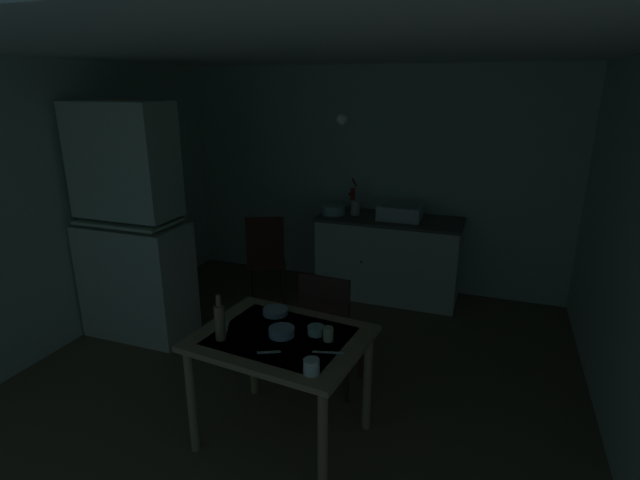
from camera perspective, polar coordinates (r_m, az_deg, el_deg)
ground_plane at (r=4.09m, az=-2.19°, el=-15.25°), size 5.30×5.30×0.00m
wall_back at (r=5.55m, az=5.96°, el=7.12°), size 4.40×0.10×2.43m
wall_left at (r=4.84m, az=-27.37°, el=3.66°), size 0.10×4.24×2.43m
ceiling_slab at (r=3.44m, az=-2.70°, el=21.92°), size 4.40×4.24×0.10m
hutch_cabinet at (r=4.62m, az=-21.08°, el=0.89°), size 0.94×0.51×2.09m
counter_cabinet at (r=5.33m, az=7.99°, el=-2.01°), size 1.51×0.64×0.88m
sink_basin at (r=5.16m, az=9.33°, el=3.28°), size 0.44×0.34×0.15m
hand_pump at (r=5.30m, az=3.82°, el=4.87°), size 0.05×0.27×0.39m
mixing_bowl_counter at (r=5.29m, az=1.55°, el=3.55°), size 0.26×0.26×0.10m
stoneware_crock at (r=5.28m, az=4.15°, el=3.79°), size 0.11×0.11×0.16m
dining_table at (r=3.11m, az=-4.54°, el=-12.75°), size 1.10×0.90×0.75m
chair_far_side at (r=3.65m, az=1.14°, el=-10.41°), size 0.42×0.42×0.96m
chair_by_counter at (r=5.08m, az=-6.34°, el=-2.10°), size 0.53×0.53×0.98m
serving_bowl_wide at (r=3.05m, az=-4.50°, el=-10.62°), size 0.16×0.16×0.05m
soup_bowl_small at (r=3.05m, az=-0.47°, el=-10.49°), size 0.10×0.10×0.05m
sauce_dish at (r=3.32m, az=-5.23°, el=-8.30°), size 0.17×0.17×0.04m
mug_tall at (r=2.67m, az=-1.01°, el=-14.55°), size 0.09×0.09×0.08m
teacup_cream at (r=2.98m, az=0.98°, el=-10.92°), size 0.06×0.06×0.09m
glass_bottle at (r=3.02m, az=-11.61°, el=-9.27°), size 0.06×0.06×0.29m
table_knife at (r=2.87m, az=0.93°, el=-12.98°), size 0.18×0.06×0.00m
teaspoon_near_bowl at (r=2.89m, az=-6.00°, el=-12.90°), size 0.13×0.08×0.00m
teaspoon_by_cup at (r=3.20m, az=-10.84°, el=-9.90°), size 0.08×0.15×0.00m
pendant_bulb at (r=3.56m, az=2.58°, el=13.88°), size 0.08×0.08×0.08m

